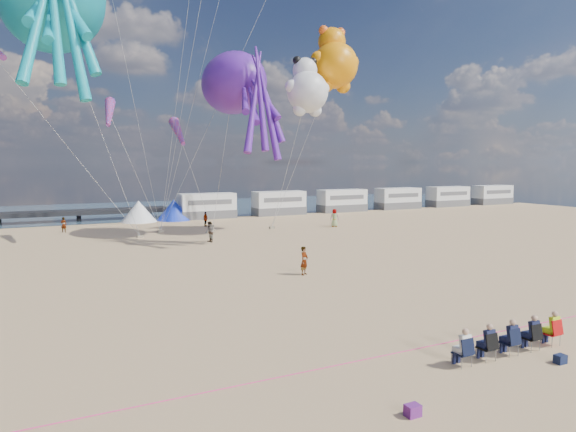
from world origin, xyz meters
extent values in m
plane|color=tan|center=(0.00, 0.00, 0.00)|extent=(120.00, 120.00, 0.00)
plane|color=#314B5E|center=(0.00, 55.00, 0.02)|extent=(120.00, 120.00, 0.00)
cube|color=silver|center=(6.00, 40.00, 1.50)|extent=(6.60, 2.50, 3.00)
cube|color=silver|center=(15.50, 40.00, 1.50)|extent=(6.60, 2.50, 3.00)
cube|color=silver|center=(25.00, 40.00, 1.50)|extent=(6.60, 2.50, 3.00)
cube|color=silver|center=(34.50, 40.00, 1.50)|extent=(6.60, 2.50, 3.00)
cube|color=silver|center=(44.00, 40.00, 1.50)|extent=(6.60, 2.50, 3.00)
cube|color=silver|center=(53.50, 40.00, 1.50)|extent=(6.60, 2.50, 3.00)
cone|color=white|center=(-2.00, 40.00, 1.20)|extent=(4.00, 4.00, 2.40)
cone|color=#1933CC|center=(2.00, 40.00, 1.20)|extent=(4.00, 4.00, 2.40)
cube|color=#652079|center=(-3.84, -8.78, 0.16)|extent=(0.40, 0.30, 0.32)
cube|color=#131C3C|center=(2.95, -8.16, 0.15)|extent=(0.38, 0.28, 0.30)
cylinder|color=#F2338C|center=(0.00, -5.00, 0.02)|extent=(34.00, 0.03, 0.03)
imported|color=tan|center=(1.73, 7.63, 0.85)|extent=(0.74, 0.68, 1.70)
imported|color=#7F6659|center=(15.38, 26.33, 0.94)|extent=(0.82, 0.72, 1.88)
imported|color=#7F6659|center=(0.56, 22.17, 0.88)|extent=(0.66, 0.92, 1.75)
imported|color=#7F6659|center=(3.47, 32.64, 0.77)|extent=(1.11, 1.10, 1.53)
imported|color=#7F6659|center=(-10.07, 34.28, 0.74)|extent=(1.43, 0.97, 1.48)
cube|color=gray|center=(-4.21, 27.40, 0.11)|extent=(0.50, 0.35, 0.22)
cube|color=gray|center=(2.85, 28.45, 0.11)|extent=(0.50, 0.35, 0.22)
cube|color=gray|center=(8.94, 27.90, 0.11)|extent=(0.50, 0.35, 0.22)
cube|color=gray|center=(3.77, 31.68, 0.11)|extent=(0.50, 0.35, 0.22)
cube|color=gray|center=(-1.75, 30.24, 0.11)|extent=(0.50, 0.35, 0.22)
camera|label=1|loc=(-12.57, -18.88, 6.70)|focal=32.00mm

